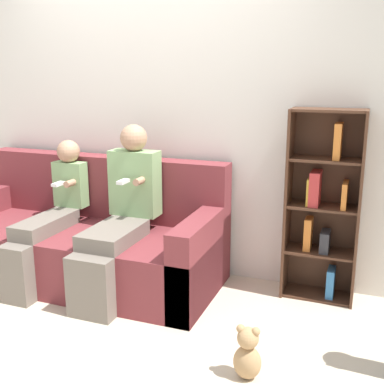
{
  "coord_description": "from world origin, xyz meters",
  "views": [
    {
      "loc": [
        1.7,
        -2.52,
        1.62
      ],
      "look_at": [
        0.51,
        0.61,
        0.78
      ],
      "focal_mm": 45.0,
      "sensor_mm": 36.0,
      "label": 1
    }
  ],
  "objects_px": {
    "couch": "(86,240)",
    "adult_seated": "(121,211)",
    "child_seated": "(49,214)",
    "teddy_bear": "(247,354)",
    "bookshelf": "(323,206)"
  },
  "relations": [
    {
      "from": "adult_seated",
      "to": "teddy_bear",
      "type": "xyz_separation_m",
      "value": [
        1.15,
        -0.72,
        -0.48
      ]
    },
    {
      "from": "child_seated",
      "to": "adult_seated",
      "type": "bearing_deg",
      "value": 3.85
    },
    {
      "from": "couch",
      "to": "adult_seated",
      "type": "bearing_deg",
      "value": -16.95
    },
    {
      "from": "child_seated",
      "to": "couch",
      "type": "bearing_deg",
      "value": 37.62
    },
    {
      "from": "adult_seated",
      "to": "child_seated",
      "type": "height_order",
      "value": "adult_seated"
    },
    {
      "from": "couch",
      "to": "teddy_bear",
      "type": "height_order",
      "value": "couch"
    },
    {
      "from": "couch",
      "to": "child_seated",
      "type": "bearing_deg",
      "value": -142.38
    },
    {
      "from": "child_seated",
      "to": "teddy_bear",
      "type": "relative_size",
      "value": 3.49
    },
    {
      "from": "child_seated",
      "to": "bookshelf",
      "type": "height_order",
      "value": "bookshelf"
    },
    {
      "from": "couch",
      "to": "child_seated",
      "type": "height_order",
      "value": "child_seated"
    },
    {
      "from": "adult_seated",
      "to": "child_seated",
      "type": "xyz_separation_m",
      "value": [
        -0.61,
        -0.04,
        -0.08
      ]
    },
    {
      "from": "couch",
      "to": "bookshelf",
      "type": "xyz_separation_m",
      "value": [
        1.79,
        0.33,
        0.38
      ]
    },
    {
      "from": "teddy_bear",
      "to": "bookshelf",
      "type": "bearing_deg",
      "value": 78.49
    },
    {
      "from": "couch",
      "to": "child_seated",
      "type": "xyz_separation_m",
      "value": [
        -0.21,
        -0.16,
        0.24
      ]
    },
    {
      "from": "couch",
      "to": "adult_seated",
      "type": "height_order",
      "value": "adult_seated"
    }
  ]
}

